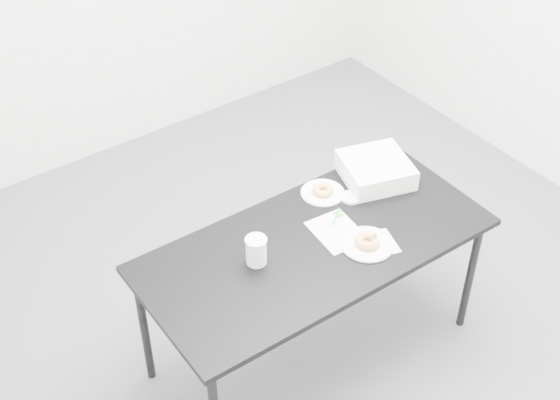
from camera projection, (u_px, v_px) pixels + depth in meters
floor at (304, 316)px, 4.13m from camera, size 4.00×4.00×0.00m
table at (315, 251)px, 3.54m from camera, size 1.61×0.77×0.73m
scorecard at (337, 231)px, 3.56m from camera, size 0.22×0.27×0.00m
logo_patch at (338, 214)px, 3.65m from camera, size 0.04×0.04×0.00m
pen at (336, 216)px, 3.63m from camera, size 0.10×0.08×0.01m
napkin at (377, 244)px, 3.49m from camera, size 0.21×0.21×0.00m
plate_near at (367, 244)px, 3.48m from camera, size 0.24×0.24×0.01m
donut_near at (368, 241)px, 3.47m from camera, size 0.15×0.15×0.04m
plate_far at (323, 193)px, 3.77m from camera, size 0.21×0.21×0.01m
donut_far at (323, 190)px, 3.76m from camera, size 0.13×0.13×0.03m
coffee_cup at (256, 251)px, 3.36m from camera, size 0.09×0.09×0.14m
cup_lid at (351, 198)px, 3.74m from camera, size 0.10×0.10×0.01m
bakery_box at (376, 170)px, 3.83m from camera, size 0.39×0.39×0.11m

